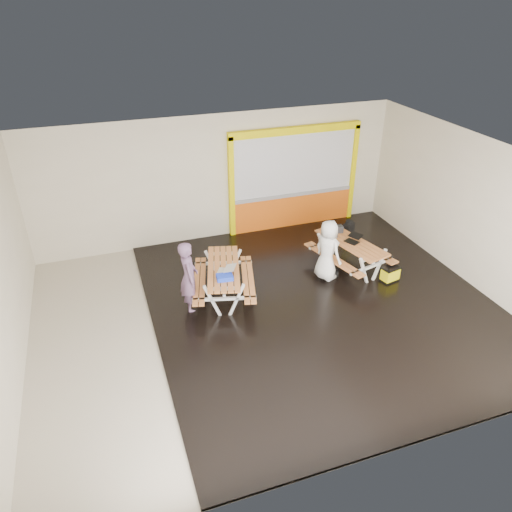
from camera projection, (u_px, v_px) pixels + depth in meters
name	position (u px, v px, depth m)	size (l,w,h in m)	color
room	(270.00, 245.00, 9.83)	(10.02, 8.02, 3.52)	beige
deck	(320.00, 303.00, 11.03)	(7.50, 7.98, 0.05)	black
kiosk	(294.00, 181.00, 13.83)	(3.88, 0.16, 3.00)	orange
picnic_table_left	(224.00, 274.00, 10.98)	(1.83, 2.29, 0.80)	#CA7839
picnic_table_right	(350.00, 248.00, 12.06)	(1.81, 2.27, 0.80)	#CA7839
person_left	(189.00, 277.00, 10.45)	(0.61, 0.40, 1.68)	#6D4E70
person_right	(328.00, 250.00, 11.51)	(0.74, 0.48, 1.52)	white
laptop_left	(226.00, 271.00, 10.65)	(0.53, 0.51, 0.17)	silver
laptop_right	(353.00, 239.00, 11.96)	(0.48, 0.46, 0.16)	black
blue_pouch	(225.00, 277.00, 10.42)	(0.35, 0.25, 0.10)	blue
toolbox	(335.00, 229.00, 12.37)	(0.40, 0.22, 0.23)	black
backpack	(348.00, 229.00, 12.72)	(0.35, 0.31, 0.49)	black
dark_case	(328.00, 272.00, 11.99)	(0.44, 0.33, 0.16)	black
fluke_bag	(390.00, 274.00, 11.72)	(0.48, 0.36, 0.37)	black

